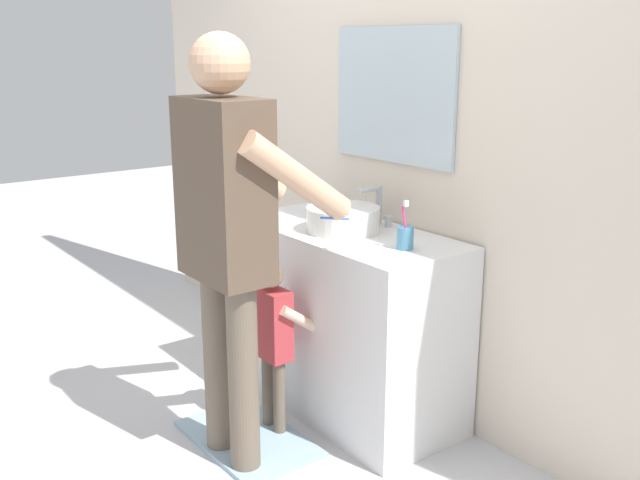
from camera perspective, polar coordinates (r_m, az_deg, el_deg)
ground_plane at (r=3.47m, az=-2.03°, el=-14.10°), size 14.00×14.00×0.00m
back_wall at (r=3.44m, az=6.31°, el=9.33°), size 4.40×0.10×2.70m
vanity_cabinet at (r=3.45m, az=1.99°, el=-6.26°), size 1.15×0.54×0.87m
sink_basin at (r=3.29m, az=1.80°, el=1.69°), size 0.33×0.33×0.11m
faucet at (r=3.41m, az=4.46°, el=2.57°), size 0.18×0.14×0.18m
toothbrush_cup at (r=3.01m, az=6.67°, el=0.23°), size 0.07×0.07×0.21m
soap_bottle at (r=3.59m, az=-0.39°, el=3.02°), size 0.06×0.06×0.17m
bath_mat at (r=3.35m, az=-5.65°, el=-15.16°), size 0.64×0.40×0.02m
child_toddler at (r=3.21m, az=-3.61°, el=-7.30°), size 0.24×0.24×0.79m
adult_parent at (r=2.84m, az=-7.13°, el=1.77°), size 0.54×0.57×1.74m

